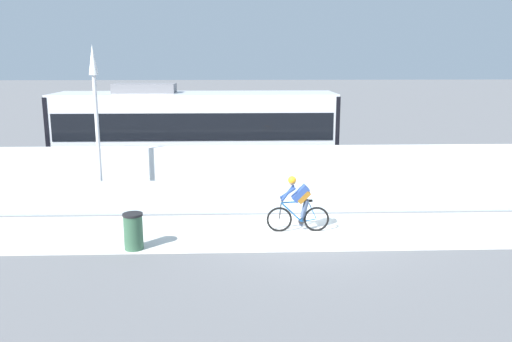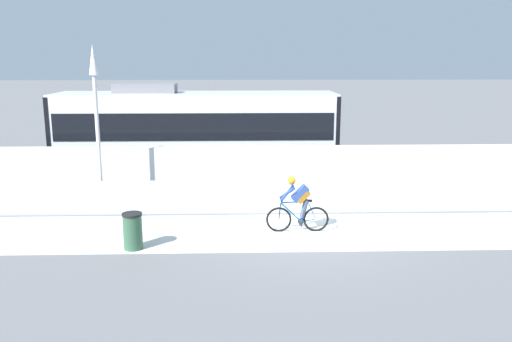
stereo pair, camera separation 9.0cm
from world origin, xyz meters
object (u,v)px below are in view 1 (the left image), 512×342
(tram, at_px, (196,132))
(cyclist_on_bike, at_px, (298,205))
(lamp_post_antenna, at_px, (96,108))
(trash_bin, at_px, (133,231))

(tram, distance_m, cyclist_on_bike, 7.71)
(cyclist_on_bike, bearing_deg, tram, 116.06)
(cyclist_on_bike, height_order, lamp_post_antenna, lamp_post_antenna)
(cyclist_on_bike, height_order, trash_bin, cyclist_on_bike)
(cyclist_on_bike, bearing_deg, trash_bin, -164.00)
(tram, bearing_deg, trash_bin, -97.11)
(lamp_post_antenna, bearing_deg, cyclist_on_bike, -19.70)
(cyclist_on_bike, xyz_separation_m, lamp_post_antenna, (-6.00, 2.15, 2.51))
(tram, distance_m, lamp_post_antenna, 5.58)
(lamp_post_antenna, bearing_deg, tram, 60.54)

